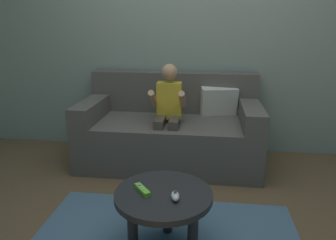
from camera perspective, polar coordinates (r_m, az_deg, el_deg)
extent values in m
cube|color=gray|center=(3.23, 4.50, 16.24)|extent=(5.05, 0.05, 2.50)
cube|color=#56514C|center=(3.00, 0.30, -3.97)|extent=(1.65, 0.80, 0.43)
cube|color=#56514C|center=(3.19, 1.02, 5.11)|extent=(1.65, 0.16, 0.40)
cube|color=#56514C|center=(3.08, -13.41, 2.04)|extent=(0.18, 0.80, 0.17)
cube|color=#56514C|center=(2.91, 14.83, 1.08)|extent=(0.18, 0.80, 0.17)
cube|color=silver|center=(3.11, 9.20, 3.38)|extent=(0.37, 0.23, 0.29)
cylinder|color=#4C4238|center=(2.72, -1.81, -6.22)|extent=(0.07, 0.07, 0.43)
cylinder|color=#4C4238|center=(2.71, 0.88, -6.35)|extent=(0.07, 0.07, 0.43)
cube|color=#4C4238|center=(2.76, -1.41, -0.35)|extent=(0.08, 0.27, 0.08)
cube|color=#4C4238|center=(2.75, 1.22, -0.45)|extent=(0.08, 0.27, 0.08)
cube|color=gold|center=(2.84, 0.26, 3.59)|extent=(0.22, 0.13, 0.33)
cylinder|color=tan|center=(2.73, -2.72, 3.91)|extent=(0.05, 0.24, 0.19)
cylinder|color=tan|center=(2.70, 2.63, 3.76)|extent=(0.05, 0.24, 0.19)
sphere|color=tan|center=(2.79, 0.26, 8.71)|extent=(0.14, 0.14, 0.14)
cylinder|color=#232326|center=(1.82, -0.83, -13.47)|extent=(0.56, 0.56, 0.04)
cylinder|color=#232326|center=(1.91, -6.46, -18.82)|extent=(0.06, 0.06, 0.35)
cylinder|color=#232326|center=(1.86, 4.52, -19.67)|extent=(0.06, 0.06, 0.35)
cylinder|color=#232326|center=(2.06, -0.10, -15.68)|extent=(0.06, 0.06, 0.35)
cube|color=#72C638|center=(1.81, -4.70, -12.50)|extent=(0.11, 0.13, 0.02)
cylinder|color=#99999E|center=(1.84, -5.24, -11.60)|extent=(0.02, 0.02, 0.00)
cylinder|color=silver|center=(1.81, -4.76, -12.08)|extent=(0.01, 0.01, 0.00)
cylinder|color=silver|center=(1.79, -4.46, -12.37)|extent=(0.01, 0.01, 0.00)
ellipsoid|color=white|center=(1.73, 1.32, -13.65)|extent=(0.06, 0.10, 0.04)
cylinder|color=#4C4C51|center=(1.72, 1.32, -12.90)|extent=(0.02, 0.02, 0.01)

